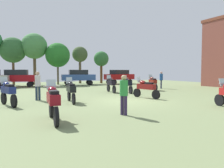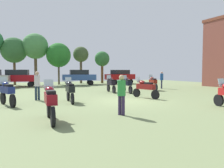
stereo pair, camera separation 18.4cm
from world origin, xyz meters
name	(u,v)px [view 1 (the left image)]	position (x,y,z in m)	size (l,w,h in m)	color
ground_plane	(127,101)	(0.00, 0.00, 0.01)	(44.00, 52.00, 0.02)	#758455
motorcycle_1	(71,90)	(-3.30, 0.86, 0.74)	(0.62, 2.22, 1.47)	black
motorcycle_6	(111,84)	(1.40, 5.23, 0.75)	(0.64, 2.20, 1.48)	black
motorcycle_7	(153,83)	(5.90, 5.38, 0.75)	(0.80, 2.16, 1.50)	black
motorcycle_8	(127,84)	(2.43, 4.24, 0.75)	(0.68, 2.21, 1.48)	black
motorcycle_9	(8,92)	(-6.63, 1.08, 0.76)	(0.86, 2.14, 1.51)	black
motorcycle_10	(146,88)	(1.83, 0.65, 0.73)	(0.81, 2.21, 1.44)	black
motorcycle_13	(53,101)	(-5.17, -3.58, 0.77)	(0.62, 2.30, 1.51)	black
car_1	(119,76)	(7.99, 16.17, 1.19)	(4.58, 2.64, 2.00)	black
car_2	(78,76)	(1.79, 16.00, 1.19)	(4.54, 2.51, 2.00)	black
car_4	(17,77)	(-5.64, 15.81, 1.19)	(4.57, 2.62, 2.00)	black
person_1	(161,79)	(7.93, 6.64, 1.07)	(0.48, 0.48, 1.79)	#282C4A
person_2	(124,92)	(-2.29, -3.69, 1.00)	(0.46, 0.46, 1.68)	#312448
person_3	(38,83)	(-4.93, 2.66, 1.09)	(0.35, 0.35, 1.82)	#22324A
tree_1	(101,59)	(6.23, 18.71, 3.63)	(2.25, 2.25, 4.82)	brown
tree_2	(80,55)	(3.21, 19.71, 4.25)	(2.30, 2.30, 5.48)	brown
tree_3	(34,46)	(-3.27, 19.25, 5.14)	(3.40, 3.40, 6.87)	brown
tree_4	(58,55)	(-0.37, 18.33, 4.02)	(3.30, 3.30, 5.66)	brown
tree_8	(13,50)	(-5.87, 19.79, 4.57)	(3.32, 3.32, 6.24)	brown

